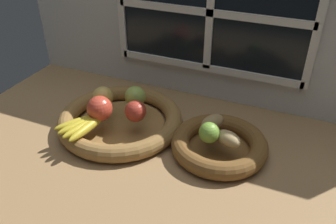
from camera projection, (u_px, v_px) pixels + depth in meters
ground_plane at (176, 144)px, 105.58cm from camera, size 140.00×90.00×3.00cm
back_wall at (212, 20)px, 112.62cm from camera, size 140.00×4.60×55.00cm
fruit_bowl_left at (121, 119)px, 110.08cm from camera, size 38.98×38.98×5.17cm
fruit_bowl_right at (220, 144)px, 99.47cm from camera, size 27.54×27.54×5.17cm
apple_red_right at (136, 111)px, 102.96cm from camera, size 6.45×6.45×6.45cm
apple_red_front at (100, 108)px, 103.07cm from camera, size 7.63×7.63×7.63cm
apple_green_back at (135, 97)px, 109.94cm from camera, size 6.64×6.64×6.64cm
apple_golden_left at (103, 97)px, 109.85cm from camera, size 6.56×6.56×6.56cm
banana_bunch_front at (84, 124)px, 100.53cm from camera, size 11.49×16.38×2.61cm
potato_oblong at (212, 122)px, 99.86cm from camera, size 7.76×9.19×4.31cm
potato_small at (228, 139)px, 93.69cm from camera, size 8.76×7.21×4.01cm
lime_near at (209, 133)px, 94.45cm from camera, size 5.84×5.84×5.84cm
chili_pepper at (219, 131)px, 98.40cm from camera, size 10.08×7.19×1.85cm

